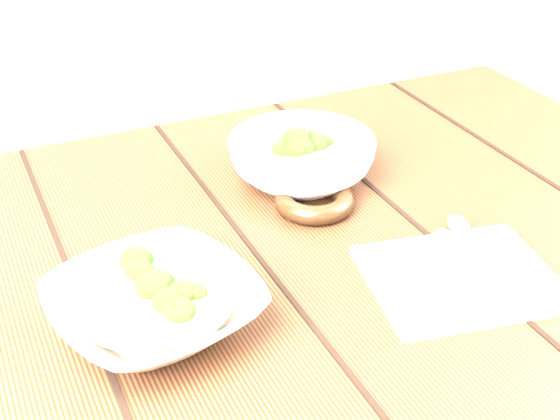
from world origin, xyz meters
name	(u,v)px	position (x,y,z in m)	size (l,w,h in m)	color
table	(277,337)	(0.00, 0.00, 0.63)	(1.20, 0.80, 0.75)	#351A0F
soup_bowl_front	(155,306)	(-0.16, -0.07, 0.78)	(0.24, 0.24, 0.06)	silver
soup_bowl_back	(302,158)	(0.10, 0.15, 0.78)	(0.25, 0.25, 0.07)	silver
trivet	(314,200)	(0.09, 0.08, 0.76)	(0.10, 0.10, 0.02)	black
napkin	(460,278)	(0.16, -0.13, 0.76)	(0.20, 0.16, 0.01)	beige
spoon_left	(448,254)	(0.16, -0.10, 0.76)	(0.09, 0.15, 0.01)	#A7A393
spoon_right	(465,239)	(0.20, -0.08, 0.76)	(0.08, 0.15, 0.01)	#A7A393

